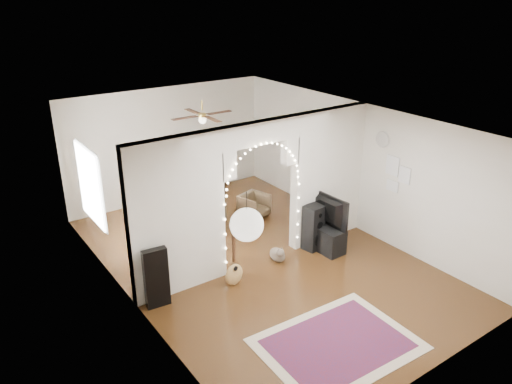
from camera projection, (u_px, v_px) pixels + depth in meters
floor at (259, 259)px, 9.51m from camera, size 7.50×7.50×0.00m
ceiling at (260, 121)px, 8.47m from camera, size 5.00×7.50×0.02m
wall_back at (168, 144)px, 11.82m from camera, size 5.00×0.02×2.70m
wall_front at (436, 290)px, 6.16m from camera, size 5.00×0.02×2.70m
wall_left at (127, 230)px, 7.66m from camera, size 0.02×7.50×2.70m
wall_right at (358, 167)px, 10.32m from camera, size 0.02×7.50×2.70m
divider_wall at (260, 190)px, 8.96m from camera, size 5.00×0.20×2.70m
fairy_lights at (264, 186)px, 8.81m from camera, size 1.64×0.04×1.60m
window at (90, 185)px, 8.98m from camera, size 0.04×1.20×1.40m
wall_clock at (383, 139)px, 9.56m from camera, size 0.03×0.31×0.31m
picture_frames at (396, 174)px, 9.49m from camera, size 0.02×0.50×0.70m
paper_lantern at (247, 225)px, 5.82m from camera, size 0.40×0.40×0.40m
ceiling_fan at (202, 115)px, 10.09m from camera, size 1.10×1.10×0.30m
area_rug at (337, 344)px, 7.26m from camera, size 2.27×1.75×0.02m
guitar_case at (156, 278)px, 7.95m from camera, size 0.41×0.17×1.03m
acoustic_guitar at (234, 266)px, 8.55m from camera, size 0.36×0.19×0.86m
tabby_cat at (278, 255)px, 9.37m from camera, size 0.35×0.56×0.37m
floor_speaker at (313, 227)px, 9.73m from camera, size 0.41×0.37×0.92m
media_console at (322, 236)px, 9.84m from camera, size 0.43×1.01×0.50m
tv at (323, 210)px, 9.63m from camera, size 0.18×1.08×0.62m
bookcase at (189, 170)px, 12.09m from camera, size 1.35×0.46×1.37m
dining_table at (183, 209)px, 10.00m from camera, size 1.21×0.82×0.76m
flower_vase at (182, 201)px, 9.93m from camera, size 0.19×0.19×0.19m
dining_chair_left at (211, 212)px, 10.95m from camera, size 0.60×0.61×0.46m
dining_chair_right at (254, 205)px, 11.17m from camera, size 0.71×0.73×0.53m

